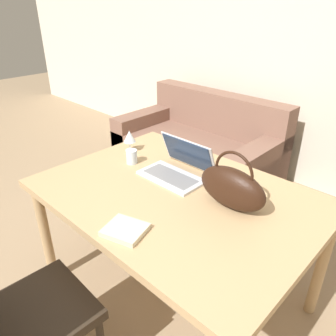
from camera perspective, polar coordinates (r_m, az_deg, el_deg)
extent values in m
cube|color=tan|center=(1.73, 1.44, -4.74)|extent=(1.44, 1.04, 0.04)
cylinder|color=tan|center=(2.19, -20.54, -10.96)|extent=(0.06, 0.06, 0.71)
cylinder|color=tan|center=(2.61, -2.52, -2.39)|extent=(0.06, 0.06, 0.71)
cylinder|color=tan|center=(2.05, 25.17, -15.07)|extent=(0.06, 0.06, 0.71)
cube|color=#2D2319|center=(1.67, -21.73, -22.45)|extent=(0.46, 0.46, 0.05)
cylinder|color=#2D2319|center=(1.99, -17.77, -21.06)|extent=(0.04, 0.04, 0.40)
cube|color=#7F5B4C|center=(3.31, 4.70, 1.62)|extent=(1.57, 0.89, 0.42)
cube|color=#7F5B4C|center=(3.42, 8.68, 9.63)|extent=(1.57, 0.20, 0.40)
cube|color=#7F5B4C|center=(3.71, -3.45, 5.78)|extent=(0.20, 0.89, 0.56)
cube|color=#7F5B4C|center=(2.95, 15.03, -1.23)|extent=(0.20, 0.89, 0.56)
cube|color=silver|center=(1.85, 0.54, -1.58)|extent=(0.37, 0.20, 0.02)
cube|color=gray|center=(1.84, 0.44, -1.40)|extent=(0.31, 0.13, 0.00)
cube|color=silver|center=(1.90, 3.58, 2.59)|extent=(0.37, 0.08, 0.19)
cube|color=#23334C|center=(1.89, 3.44, 2.61)|extent=(0.34, 0.07, 0.17)
cylinder|color=silver|center=(2.02, -6.34, 1.99)|extent=(0.07, 0.07, 0.09)
cylinder|color=silver|center=(2.20, -6.58, 3.09)|extent=(0.06, 0.06, 0.01)
cylinder|color=silver|center=(2.19, -6.63, 3.86)|extent=(0.01, 0.01, 0.06)
cone|color=silver|center=(2.16, -6.72, 5.50)|extent=(0.08, 0.08, 0.08)
ellipsoid|color=black|center=(1.58, 11.07, -3.49)|extent=(0.35, 0.13, 0.21)
torus|color=black|center=(1.54, 11.36, -0.70)|extent=(0.21, 0.01, 0.21)
cube|color=beige|center=(1.46, -7.46, -10.63)|extent=(0.21, 0.20, 0.02)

